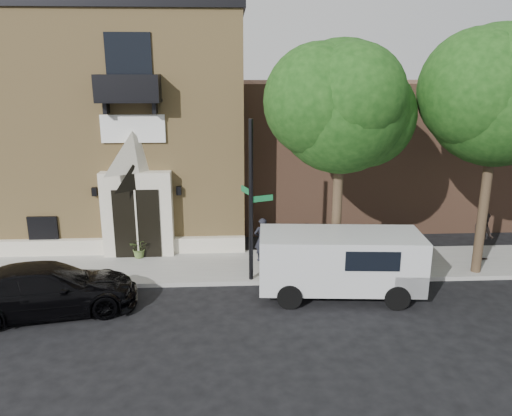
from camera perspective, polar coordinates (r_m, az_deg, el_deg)
The scene contains 14 objects.
ground at distance 17.01m, azimuth -11.25°, elevation -8.91°, with size 120.00×120.00×0.00m, color black.
sidewalk at distance 18.24m, azimuth -7.48°, elevation -6.76°, with size 42.00×3.00×0.15m, color gray.
church at distance 24.02m, azimuth -16.39°, elevation 9.39°, with size 12.20×11.01×9.30m.
neighbour_building at distance 26.39m, azimuth 18.28°, elevation 6.60°, with size 18.00×8.00×6.40m, color brown.
street_tree_left at distance 16.11m, azimuth 9.93°, elevation 11.44°, with size 4.97×4.38×7.77m.
street_tree_mid at distance 17.87m, azimuth 26.14°, elevation 11.57°, with size 5.21×4.64×8.25m.
black_sedan at distance 16.03m, azimuth -22.72°, elevation -8.56°, with size 2.08×5.12×1.48m, color black.
cargo_van at distance 15.98m, azimuth 10.23°, elevation -6.03°, with size 5.19×2.45×2.06m.
street_sign at distance 16.10m, azimuth -0.55°, elevation 0.73°, with size 1.03×0.81×5.34m.
fire_hydrant at distance 17.28m, azimuth 4.06°, elevation -6.39°, with size 0.42×0.34×0.74m.
dumpster at distance 17.64m, azimuth 12.69°, elevation -5.19°, with size 2.31×1.77×1.34m.
planter at distance 19.17m, azimuth -13.15°, elevation -4.47°, with size 0.68×0.59×0.75m, color #546E34.
pedestrian_near at distance 18.25m, azimuth 0.71°, elevation -3.62°, with size 0.59×0.39×1.63m, color black.
pedestrian_far at distance 20.41m, azimuth 24.50°, elevation -2.81°, with size 0.85×0.66×1.74m, color black.
Camera 1 is at (2.46, -15.32, 6.97)m, focal length 35.00 mm.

